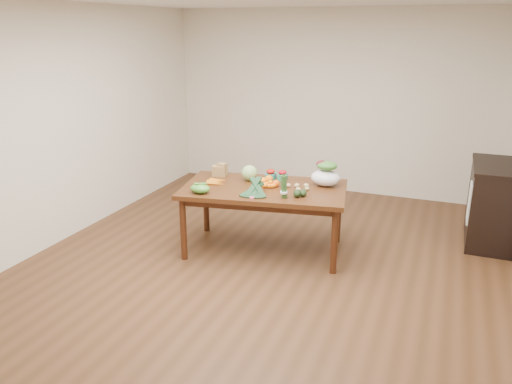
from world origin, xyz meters
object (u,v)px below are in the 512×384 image
at_px(cabbage, 249,173).
at_px(asparagus_bundle, 284,187).
at_px(paper_bag, 219,170).
at_px(salad_bag, 326,175).
at_px(dining_table, 264,219).
at_px(cabinet, 492,204).
at_px(kale_bunch, 254,188).
at_px(mandarin_cluster, 270,183).

distance_m(cabbage, asparagus_bundle, 0.72).
distance_m(paper_bag, salad_bag, 1.27).
xyz_separation_m(dining_table, cabbage, (-0.25, 0.18, 0.46)).
bearing_deg(paper_bag, dining_table, -18.71).
relative_size(cabinet, salad_bag, 3.14).
bearing_deg(salad_bag, kale_bunch, -134.82).
xyz_separation_m(cabinet, cabbage, (-2.63, -1.04, 0.37)).
height_order(asparagus_bundle, salad_bag, asparagus_bundle).
height_order(dining_table, kale_bunch, kale_bunch).
distance_m(dining_table, paper_bag, 0.82).
bearing_deg(cabbage, cabinet, 21.52).
relative_size(cabbage, mandarin_cluster, 1.00).
bearing_deg(mandarin_cluster, dining_table, -148.90).
relative_size(cabinet, asparagus_bundle, 4.08).
bearing_deg(cabinet, asparagus_bundle, -144.31).
relative_size(dining_table, cabbage, 9.90).
relative_size(paper_bag, kale_bunch, 0.52).
bearing_deg(cabinet, salad_bag, -152.79).
bearing_deg(paper_bag, kale_bunch, -38.95).
distance_m(dining_table, cabbage, 0.55).
relative_size(asparagus_bundle, salad_bag, 0.77).
bearing_deg(salad_bag, paper_bag, -176.41).
bearing_deg(asparagus_bundle, salad_bag, 53.10).
height_order(kale_bunch, salad_bag, salad_bag).
height_order(dining_table, cabinet, cabinet).
bearing_deg(kale_bunch, dining_table, 80.82).
relative_size(kale_bunch, salad_bag, 1.23).
relative_size(cabinet, kale_bunch, 2.55).
relative_size(mandarin_cluster, asparagus_bundle, 0.72).
distance_m(cabinet, asparagus_bundle, 2.57).
bearing_deg(salad_bag, dining_table, -153.78).
xyz_separation_m(cabbage, mandarin_cluster, (0.31, -0.14, -0.05)).
bearing_deg(cabinet, cabbage, -158.48).
xyz_separation_m(dining_table, paper_bag, (-0.65, 0.22, 0.45)).
xyz_separation_m(mandarin_cluster, salad_bag, (0.55, 0.26, 0.09)).
xyz_separation_m(cabbage, salad_bag, (0.86, 0.13, 0.04)).
height_order(paper_bag, asparagus_bundle, asparagus_bundle).
xyz_separation_m(mandarin_cluster, asparagus_bundle, (0.26, -0.31, 0.08)).
bearing_deg(salad_bag, asparagus_bundle, -117.06).
xyz_separation_m(paper_bag, kale_bunch, (0.66, -0.53, 0.01)).
bearing_deg(cabinet, mandarin_cluster, -153.15).
relative_size(dining_table, kale_bunch, 4.43).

